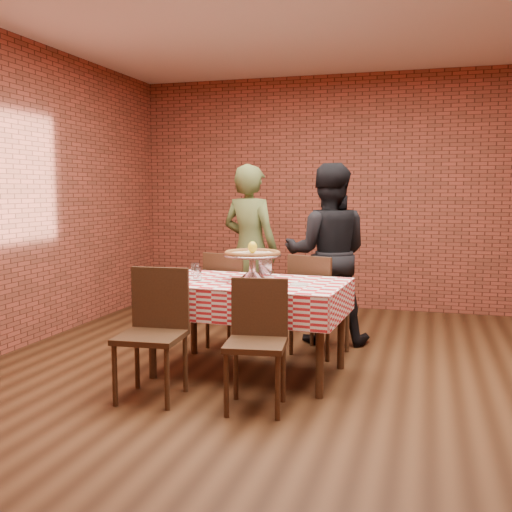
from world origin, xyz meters
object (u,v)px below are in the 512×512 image
water_glass_right (195,269)px  condiment_caddy (266,267)px  pizza (252,254)px  chair_far_right (320,304)px  pizza_stand (252,268)px  chair_near_right (256,346)px  chair_far_left (234,299)px  diner_olive (250,249)px  table (249,328)px  water_glass_left (197,274)px  diner_black (327,254)px  chair_near_left (151,335)px

water_glass_right → condiment_caddy: size_ratio=0.69×
pizza → chair_far_right: 0.98m
pizza_stand → chair_near_right: size_ratio=0.54×
pizza_stand → chair_far_left: size_ratio=0.52×
chair_near_right → diner_olive: (-0.70, 2.17, 0.44)m
pizza → chair_far_left: bearing=118.7°
pizza_stand → condiment_caddy: size_ratio=3.06×
pizza → table: bearing=-126.9°
pizza_stand → water_glass_right: (-0.56, 0.14, -0.05)m
pizza_stand → diner_olive: diner_olive is taller
water_glass_left → diner_olive: size_ratio=0.06×
pizza_stand → pizza: size_ratio=1.05×
condiment_caddy → chair_far_left: bearing=123.9°
water_glass_right → condiment_caddy: 0.60m
water_glass_left → chair_far_left: chair_far_left is taller
water_glass_left → diner_black: bearing=56.1°
pizza_stand → pizza: bearing=90.0°
water_glass_left → chair_far_right: 1.24m
water_glass_left → chair_far_right: chair_far_right is taller
chair_near_left → chair_far_right: chair_near_left is taller
condiment_caddy → pizza: bearing=-106.3°
diner_olive → chair_far_right: bearing=158.4°
chair_far_left → diner_black: size_ratio=0.52×
water_glass_right → chair_near_right: (0.81, -0.92, -0.37)m
chair_near_right → diner_black: (0.16, 1.94, 0.43)m
pizza_stand → chair_near_left: size_ratio=0.51×
water_glass_right → chair_near_left: chair_near_left is taller
pizza → water_glass_left: size_ratio=4.23×
condiment_caddy → chair_far_left: (-0.43, 0.45, -0.38)m
water_glass_left → chair_far_left: (0.04, 0.83, -0.36)m
condiment_caddy → chair_near_left: size_ratio=0.17×
chair_far_left → diner_olive: 0.78m
table → chair_far_left: (-0.38, 0.76, 0.08)m
table → condiment_caddy: (0.05, 0.31, 0.46)m
table → pizza_stand: size_ratio=3.21×
table → water_glass_right: bearing=162.2°
pizza → chair_far_right: pizza is taller
pizza → water_glass_right: pizza is taller
table → chair_near_left: bearing=-123.1°
chair_far_right → diner_black: (-0.01, 0.44, 0.41)m
pizza_stand → condiment_caddy: bearing=83.7°
chair_near_left → diner_black: diner_black is taller
pizza → water_glass_left: (-0.43, -0.10, -0.16)m
chair_near_left → water_glass_left: bearing=78.8°
water_glass_right → diner_black: size_ratio=0.06×
pizza_stand → water_glass_left: 0.45m
pizza → diner_black: diner_black is taller
chair_far_left → water_glass_right: bearing=89.2°
pizza_stand → chair_far_left: pizza_stand is taller
water_glass_left → diner_olive: 1.49m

